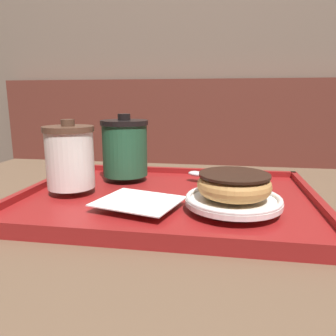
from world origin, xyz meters
The scene contains 10 objects.
wall_behind centered at (0.00, 1.10, 1.20)m, with size 8.00×0.05×2.40m.
booth_bench centered at (-0.13, 0.87, 0.32)m, with size 1.69×0.44×1.00m.
cafe_table centered at (0.00, 0.00, 0.58)m, with size 1.08×0.72×0.73m.
serving_tray centered at (0.00, 0.01, 0.74)m, with size 0.52×0.39×0.02m.
napkin_paper centered at (-0.03, -0.07, 0.76)m, with size 0.15×0.14×0.00m.
coffee_cup_front centered at (-0.18, -0.01, 0.81)m, with size 0.09×0.09×0.12m.
coffee_cup_rear centered at (-0.11, 0.11, 0.81)m, with size 0.10×0.10×0.13m.
plate_with_chocolate_donut centered at (0.12, -0.06, 0.76)m, with size 0.15×0.15×0.01m.
donut_chocolate_glazed centered at (0.12, -0.06, 0.79)m, with size 0.11×0.11×0.04m.
spoon centered at (0.06, 0.11, 0.76)m, with size 0.13×0.07×0.01m.
Camera 1 is at (0.09, -0.55, 0.92)m, focal length 35.00 mm.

